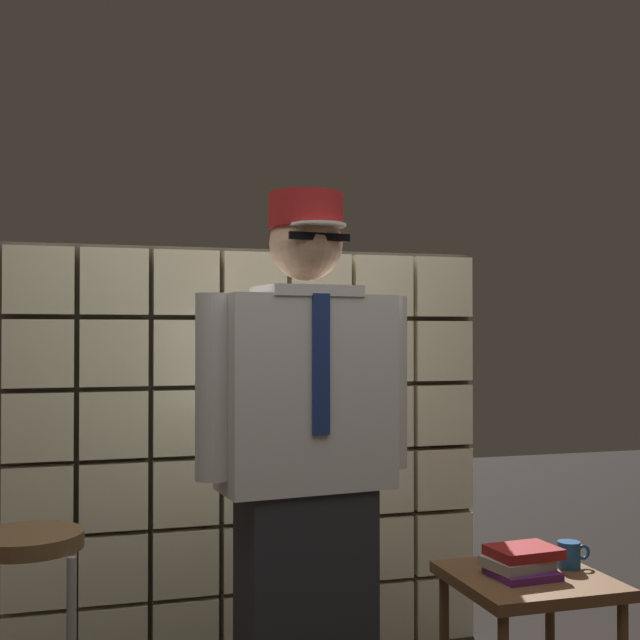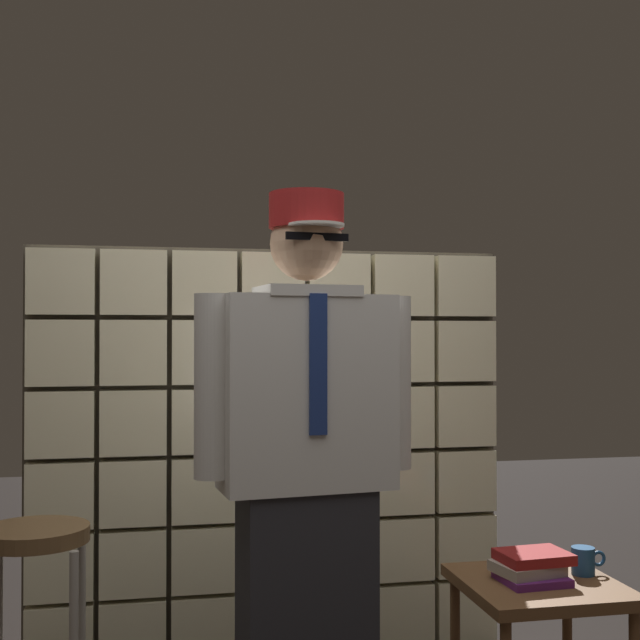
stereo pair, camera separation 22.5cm
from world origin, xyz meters
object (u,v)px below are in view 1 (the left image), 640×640
(bar_stool, at_px, (27,595))
(book_stack, at_px, (521,562))
(side_table, at_px, (529,595))
(coffee_mug, at_px, (570,555))
(standing_person, at_px, (306,466))

(bar_stool, xyz_separation_m, book_stack, (1.63, -0.14, 0.01))
(side_table, bearing_deg, coffee_mug, 9.08)
(standing_person, xyz_separation_m, book_stack, (0.78, 0.01, -0.37))
(bar_stool, distance_m, coffee_mug, 1.85)
(standing_person, height_order, book_stack, standing_person)
(side_table, relative_size, coffee_mug, 4.21)
(standing_person, distance_m, bar_stool, 0.95)
(bar_stool, xyz_separation_m, side_table, (1.66, -0.13, -0.10))
(side_table, xyz_separation_m, book_stack, (-0.03, -0.01, 0.12))
(side_table, relative_size, book_stack, 2.00)
(coffee_mug, bearing_deg, side_table, -170.92)
(side_table, distance_m, coffee_mug, 0.22)
(bar_stool, height_order, book_stack, bar_stool)
(side_table, bearing_deg, book_stack, -170.06)
(bar_stool, bearing_deg, book_stack, -4.90)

